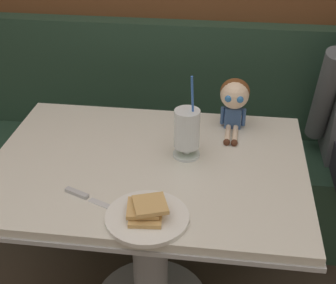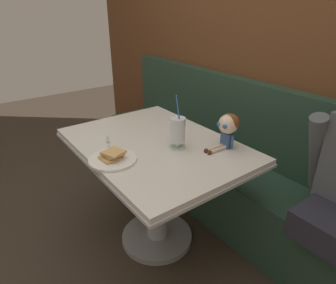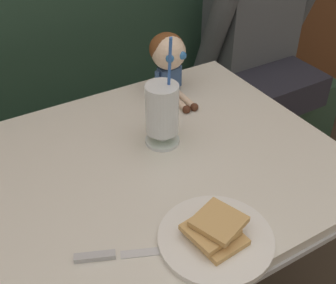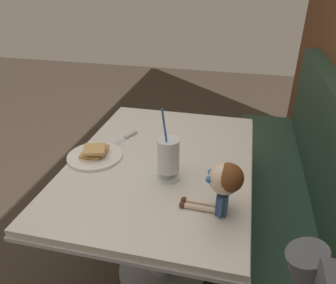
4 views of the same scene
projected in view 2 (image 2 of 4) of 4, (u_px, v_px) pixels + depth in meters
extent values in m
plane|color=#382D23|center=(135.00, 250.00, 1.96)|extent=(8.00, 8.00, 0.00)
cube|color=brown|center=(259.00, 49.00, 2.01)|extent=(4.40, 0.08, 2.40)
cube|color=#233D2D|center=(219.00, 183.00, 2.28)|extent=(2.60, 0.48, 0.45)
cube|color=#233D2D|center=(243.00, 117.00, 2.16)|extent=(2.60, 0.10, 0.55)
cube|color=silver|center=(155.00, 145.00, 1.74)|extent=(1.10, 0.80, 0.03)
cube|color=#B7BABF|center=(155.00, 148.00, 1.75)|extent=(1.11, 0.81, 0.02)
cylinder|color=#A5A8AD|center=(156.00, 195.00, 1.90)|extent=(0.14, 0.14, 0.65)
cylinder|color=gray|center=(157.00, 236.00, 2.05)|extent=(0.48, 0.48, 0.04)
cylinder|color=white|center=(113.00, 159.00, 1.54)|extent=(0.25, 0.25, 0.01)
cube|color=tan|center=(110.00, 158.00, 1.53)|extent=(0.10, 0.10, 0.01)
cube|color=tan|center=(112.00, 153.00, 1.54)|extent=(0.11, 0.11, 0.01)
cube|color=tan|center=(114.00, 152.00, 1.52)|extent=(0.12, 0.12, 0.01)
cylinder|color=silver|center=(177.00, 147.00, 1.68)|extent=(0.10, 0.10, 0.01)
cylinder|color=silver|center=(177.00, 144.00, 1.67)|extent=(0.03, 0.03, 0.03)
cylinder|color=silver|center=(177.00, 130.00, 1.63)|extent=(0.09, 0.09, 0.14)
cylinder|color=#ADE0A8|center=(177.00, 131.00, 1.64)|extent=(0.08, 0.08, 0.13)
cylinder|color=blue|center=(179.00, 115.00, 1.57)|extent=(0.02, 0.04, 0.22)
cube|color=silver|center=(109.00, 149.00, 1.66)|extent=(0.14, 0.07, 0.00)
cube|color=#B2B5BA|center=(108.00, 140.00, 1.76)|extent=(0.09, 0.05, 0.01)
cube|color=#385689|center=(227.00, 140.00, 1.67)|extent=(0.07, 0.04, 0.08)
sphere|color=beige|center=(228.00, 124.00, 1.63)|extent=(0.11, 0.11, 0.11)
ellipsoid|color=brown|center=(230.00, 122.00, 1.63)|extent=(0.12, 0.11, 0.10)
sphere|color=#2D6BB2|center=(219.00, 124.00, 1.62)|extent=(0.03, 0.03, 0.03)
sphere|color=#2D6BB2|center=(225.00, 127.00, 1.59)|extent=(0.03, 0.03, 0.03)
cylinder|color=beige|center=(214.00, 148.00, 1.65)|extent=(0.02, 0.12, 0.02)
cylinder|color=beige|center=(218.00, 150.00, 1.63)|extent=(0.02, 0.12, 0.02)
sphere|color=#4C2819|center=(206.00, 151.00, 1.62)|extent=(0.03, 0.03, 0.03)
sphere|color=#4C2819|center=(210.00, 153.00, 1.60)|extent=(0.03, 0.03, 0.03)
cylinder|color=#385689|center=(222.00, 137.00, 1.70)|extent=(0.02, 0.02, 0.07)
cylinder|color=#385689|center=(232.00, 142.00, 1.64)|extent=(0.02, 0.02, 0.07)
cylinder|color=#4C5156|center=(318.00, 154.00, 1.54)|extent=(0.09, 0.25, 0.48)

